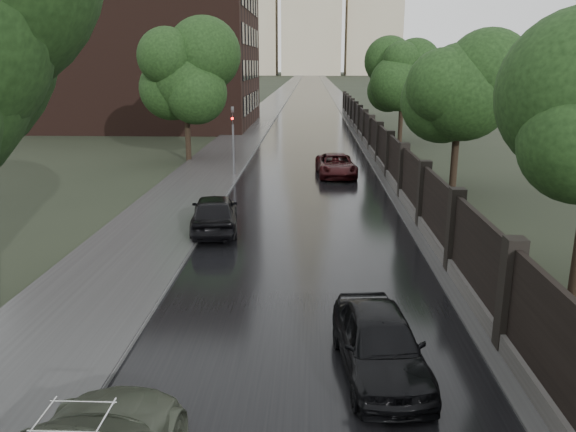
% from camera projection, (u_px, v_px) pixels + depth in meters
% --- Properties ---
extents(road, '(8.00, 420.00, 0.02)m').
position_uv_depth(road, '(311.00, 82.00, 191.37)').
color(road, black).
rests_on(road, ground).
extents(sidewalk_left, '(4.00, 420.00, 0.16)m').
position_uv_depth(sidewalk_left, '(293.00, 82.00, 191.58)').
color(sidewalk_left, '#2D2D2D').
rests_on(sidewalk_left, ground).
extents(verge_right, '(3.00, 420.00, 0.08)m').
position_uv_depth(verge_right, '(327.00, 82.00, 191.15)').
color(verge_right, '#2D2D2D').
rests_on(verge_right, ground).
extents(fence_right, '(0.45, 75.72, 2.70)m').
position_uv_depth(fence_right, '(376.00, 143.00, 38.67)').
color(fence_right, '#383533').
rests_on(fence_right, ground).
extents(tree_left_far, '(4.25, 4.25, 7.39)m').
position_uv_depth(tree_left_far, '(185.00, 81.00, 36.10)').
color(tree_left_far, black).
rests_on(tree_left_far, ground).
extents(tree_right_b, '(4.08, 4.08, 7.01)m').
position_uv_depth(tree_right_b, '(460.00, 92.00, 27.87)').
color(tree_right_b, black).
rests_on(tree_right_b, ground).
extents(tree_right_c, '(4.08, 4.08, 7.01)m').
position_uv_depth(tree_right_c, '(403.00, 81.00, 45.22)').
color(tree_right_c, black).
rests_on(tree_right_c, ground).
extents(traffic_light, '(0.16, 0.32, 4.00)m').
position_uv_depth(traffic_light, '(233.00, 135.00, 31.88)').
color(traffic_light, '#59595E').
rests_on(traffic_light, ground).
extents(brick_building, '(24.00, 18.00, 20.00)m').
position_uv_depth(brick_building, '(132.00, 25.00, 56.43)').
color(brick_building, black).
rests_on(brick_building, ground).
extents(hatchback_left, '(2.31, 4.58, 1.50)m').
position_uv_depth(hatchback_left, '(215.00, 213.00, 21.80)').
color(hatchback_left, black).
rests_on(hatchback_left, ground).
extents(car_right_near, '(2.05, 4.25, 1.40)m').
position_uv_depth(car_right_near, '(380.00, 343.00, 11.77)').
color(car_right_near, black).
rests_on(car_right_near, ground).
extents(car_right_far, '(2.43, 4.74, 1.28)m').
position_uv_depth(car_right_far, '(336.00, 165.00, 32.53)').
color(car_right_far, black).
rests_on(car_right_far, ground).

